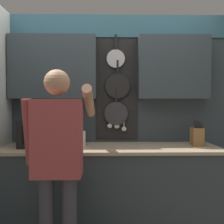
{
  "coord_description": "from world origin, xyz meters",
  "views": [
    {
      "loc": [
        -0.02,
        -2.53,
        1.37
      ],
      "look_at": [
        0.02,
        0.2,
        1.28
      ],
      "focal_mm": 40.0,
      "sensor_mm": 36.0,
      "label": 1
    }
  ],
  "objects_px": {
    "person": "(58,154)",
    "knife_block": "(197,136)",
    "microwave": "(46,133)",
    "utensil_crock": "(80,137)"
  },
  "relations": [
    {
      "from": "utensil_crock",
      "to": "microwave",
      "type": "bearing_deg",
      "value": -179.84
    },
    {
      "from": "knife_block",
      "to": "utensil_crock",
      "type": "relative_size",
      "value": 0.81
    },
    {
      "from": "microwave",
      "to": "utensil_crock",
      "type": "bearing_deg",
      "value": 0.16
    },
    {
      "from": "microwave",
      "to": "knife_block",
      "type": "xyz_separation_m",
      "value": [
        1.57,
        0.0,
        -0.04
      ]
    },
    {
      "from": "person",
      "to": "knife_block",
      "type": "bearing_deg",
      "value": 24.98
    },
    {
      "from": "microwave",
      "to": "person",
      "type": "bearing_deg",
      "value": -68.76
    },
    {
      "from": "utensil_crock",
      "to": "person",
      "type": "relative_size",
      "value": 0.2
    },
    {
      "from": "person",
      "to": "microwave",
      "type": "bearing_deg",
      "value": 111.24
    },
    {
      "from": "knife_block",
      "to": "utensil_crock",
      "type": "xyz_separation_m",
      "value": [
        -1.22,
        0.0,
        -0.01
      ]
    },
    {
      "from": "knife_block",
      "to": "utensil_crock",
      "type": "bearing_deg",
      "value": 179.97
    }
  ]
}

